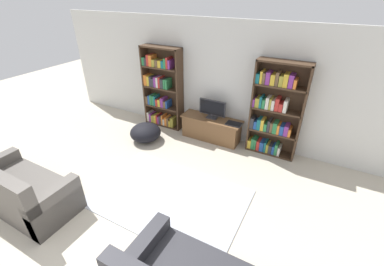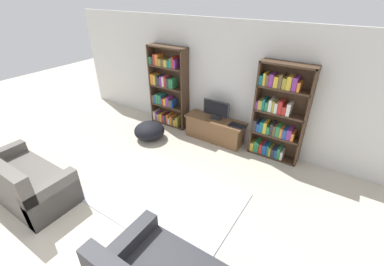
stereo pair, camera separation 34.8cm
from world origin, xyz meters
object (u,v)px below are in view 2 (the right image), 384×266
at_px(beanbag_ottoman, 149,131).
at_px(laptop, 237,126).
at_px(bookshelf_left, 168,89).
at_px(bookshelf_right, 278,115).
at_px(tv_stand, 215,129).
at_px(television, 216,110).
at_px(couch_left_sectional, 24,182).

bearing_deg(beanbag_ottoman, laptop, 21.54).
height_order(bookshelf_left, bookshelf_right, same).
xyz_separation_m(tv_stand, television, (0.00, 0.02, 0.49)).
bearing_deg(laptop, couch_left_sectional, -124.25).
xyz_separation_m(television, couch_left_sectional, (-1.72, -3.40, -0.44)).
relative_size(television, laptop, 1.83).
distance_m(tv_stand, television, 0.49).
xyz_separation_m(bookshelf_left, television, (1.40, -0.09, -0.18)).
bearing_deg(couch_left_sectional, bookshelf_left, 84.79).
height_order(television, beanbag_ottoman, television).
relative_size(bookshelf_left, television, 3.15).
height_order(couch_left_sectional, beanbag_ottoman, couch_left_sectional).
bearing_deg(laptop, beanbag_ottoman, -158.46).
relative_size(couch_left_sectional, beanbag_ottoman, 2.43).
distance_m(bookshelf_right, couch_left_sectional, 4.67).
height_order(tv_stand, laptop, laptop).
bearing_deg(beanbag_ottoman, couch_left_sectional, -99.13).
xyz_separation_m(bookshelf_left, beanbag_ottoman, (0.10, -0.89, -0.74)).
bearing_deg(television, bookshelf_left, 176.40).
bearing_deg(bookshelf_left, beanbag_ottoman, -83.55).
distance_m(bookshelf_right, tv_stand, 1.48).
distance_m(tv_stand, beanbag_ottoman, 1.52).
bearing_deg(bookshelf_left, bookshelf_right, -0.00).
relative_size(television, couch_left_sectional, 0.36).
relative_size(tv_stand, beanbag_ottoman, 2.00).
bearing_deg(bookshelf_right, couch_left_sectional, -130.99).
bearing_deg(bookshelf_left, laptop, -4.49).
xyz_separation_m(television, beanbag_ottoman, (-1.30, -0.80, -0.56)).
bearing_deg(tv_stand, couch_left_sectional, -116.97).
relative_size(laptop, couch_left_sectional, 0.20).
distance_m(bookshelf_left, couch_left_sectional, 3.56).
xyz_separation_m(couch_left_sectional, beanbag_ottoman, (0.42, 2.61, -0.12)).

